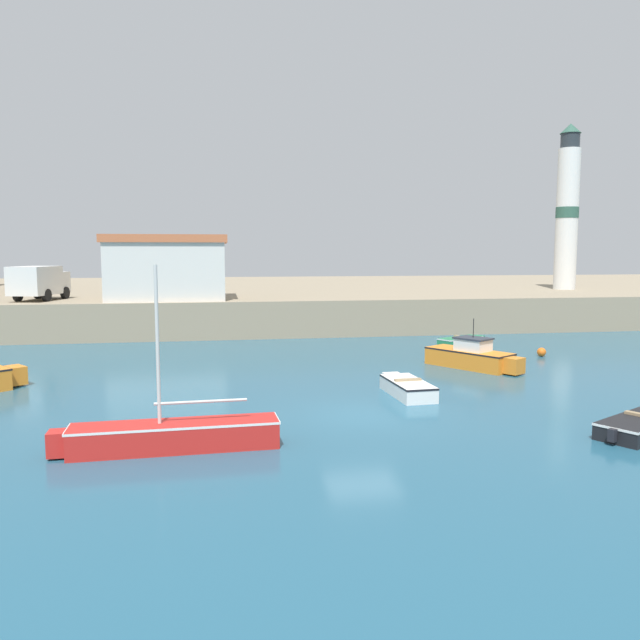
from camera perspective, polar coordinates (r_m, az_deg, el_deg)
The scene contains 10 objects.
ground_plane at distance 21.37m, azimuth 3.92°, elevation -8.65°, with size 200.00×200.00×0.00m, color #235670.
quay_seawall at distance 59.38m, azimuth -4.73°, elevation 2.06°, with size 120.00×40.00×2.38m, color gray.
motorboat_orange_0 at distance 30.49m, azimuth 13.72°, elevation -3.26°, with size 3.57×4.69×2.37m.
dinghy_green_1 at distance 37.45m, azimuth 12.81°, elevation -1.89°, with size 3.38×2.36×0.61m.
dinghy_white_2 at distance 24.37m, azimuth 7.92°, elevation -6.07°, with size 1.45×3.66×0.66m.
sailboat_red_3 at distance 18.05m, azimuth -13.41°, elevation -10.15°, with size 6.23×1.39×5.14m.
mooring_buoy at distance 34.94m, azimuth 19.59°, elevation -2.78°, with size 0.46×0.46×0.46m, color orange.
lighthouse at distance 56.34m, azimuth 21.67°, elevation 9.34°, with size 1.83×1.83×13.56m.
harbor_shed_near_wharf at distance 42.37m, azimuth -13.77°, elevation 4.73°, with size 7.78×5.69×4.19m.
truck_on_quay at distance 44.06m, azimuth -24.29°, elevation 3.23°, with size 3.06×4.68×2.20m.
Camera 1 is at (-4.78, -20.10, 5.48)m, focal length 35.00 mm.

